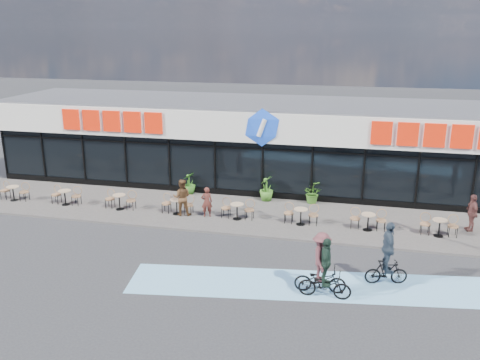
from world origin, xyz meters
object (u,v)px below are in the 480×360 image
Objects in this scene: bistro_set_0 at (14,191)px; potted_plant_right at (266,188)px; potted_plant_mid at (311,193)px; pedestrian_a at (472,212)px; patron_right at (182,197)px; cyclist_b at (388,257)px; potted_plant_left at (189,183)px; patron_left at (207,202)px; cyclist_a at (321,267)px.

potted_plant_right reaches higher than bistro_set_0.
potted_plant_mid is 0.64× the size of pedestrian_a.
cyclist_b is (8.99, -4.54, 0.04)m from patron_right.
potted_plant_mid is 6.48m from patron_right.
potted_plant_left is at bearing -89.45° from patron_right.
potted_plant_mid is (6.38, -0.03, -0.05)m from potted_plant_left.
cyclist_b reaches higher than pedestrian_a.
cyclist_b is at bearing 141.35° from patron_right.
bistro_set_0 is 1.08× the size of patron_left.
potted_plant_left is 0.53× the size of cyclist_a.
potted_plant_mid is at bearing 113.40° from cyclist_b.
patron_left is (-4.53, -2.99, 0.19)m from potted_plant_mid.
patron_left is 0.62× the size of cyclist_b.
patron_left is 1.19m from patron_right.
potted_plant_right reaches higher than potted_plant_left.
patron_left is at bearing 134.70° from cyclist_a.
pedestrian_a is at bearing 172.75° from patron_right.
bistro_set_0 is 1.35× the size of potted_plant_left.
potted_plant_mid is 8.76m from cyclist_a.
cyclist_a reaches higher than potted_plant_mid.
potted_plant_right is at bearing 12.69° from bistro_set_0.
potted_plant_mid is 7.32m from pedestrian_a.
pedestrian_a is (21.73, 0.89, 0.36)m from bistro_set_0.
cyclist_b reaches higher than potted_plant_mid.
pedestrian_a is 0.76× the size of cyclist_a.
potted_plant_left is 0.66× the size of patron_right.
patron_left is at bearing -58.42° from potted_plant_left.
cyclist_a reaches higher than potted_plant_left.
patron_right reaches higher than potted_plant_left.
cyclist_b reaches higher than patron_right.
patron_right is 0.81× the size of cyclist_a.
patron_left reaches higher than bistro_set_0.
pedestrian_a reaches higher than bistro_set_0.
cyclist_a is 2.44m from cyclist_b.
patron_left is (-2.28, -2.87, 0.08)m from potted_plant_right.
potted_plant_mid is at bearing 11.23° from bistro_set_0.
cyclist_b is (2.18, 1.09, 0.09)m from cyclist_a.
potted_plant_mid is 8.28m from cyclist_b.
potted_plant_right is 9.20m from cyclist_a.
potted_plant_left is at bearing 141.74° from cyclist_b.
potted_plant_left is at bearing 19.55° from bistro_set_0.
potted_plant_right is at bearing -151.42° from patron_left.
potted_plant_right is (-2.24, -0.11, 0.11)m from potted_plant_mid.
potted_plant_right reaches higher than potted_plant_mid.
patron_right is 10.07m from cyclist_b.
bistro_set_0 is 21.75m from pedestrian_a.
cyclist_b is (5.53, -7.48, 0.28)m from potted_plant_right.
bistro_set_0 is 1.47× the size of potted_plant_mid.
potted_plant_mid is at bearing -169.53° from patron_left.
cyclist_a is (15.81, -5.76, 0.36)m from bistro_set_0.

